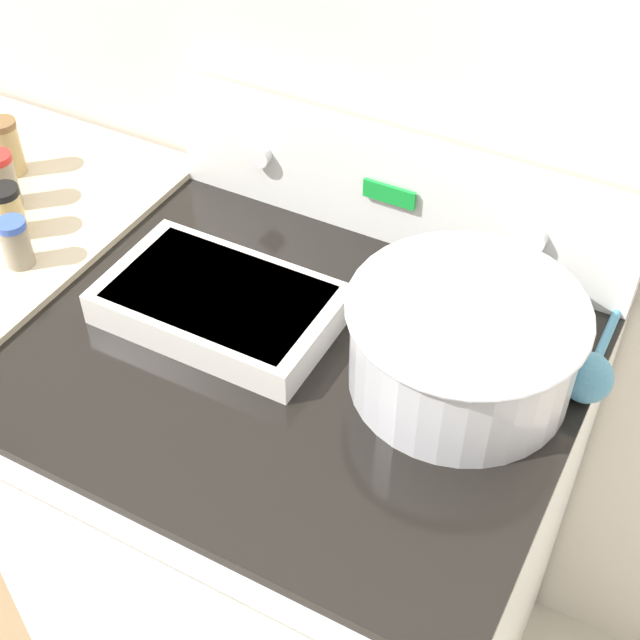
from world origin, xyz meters
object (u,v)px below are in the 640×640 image
mixing_bowl (464,340)px  ladle (589,373)px  casserole_dish (220,303)px  spice_jar_brown_cap (7,147)px  spice_jar_blue_cap (16,243)px  spice_jar_red_cap (2,180)px  spice_jar_black_cap (8,211)px

mixing_bowl → ladle: (0.16, 0.07, -0.05)m
casserole_dish → ladle: ladle is taller
casserole_dish → spice_jar_brown_cap: 0.56m
casserole_dish → spice_jar_blue_cap: (-0.35, -0.05, 0.02)m
ladle → spice_jar_brown_cap: spice_jar_brown_cap is taller
mixing_bowl → spice_jar_blue_cap: size_ratio=3.93×
spice_jar_blue_cap → spice_jar_red_cap: size_ratio=0.82×
casserole_dish → spice_jar_blue_cap: spice_jar_blue_cap is taller
spice_jar_blue_cap → mixing_bowl: bearing=8.1°
ladle → spice_jar_black_cap: size_ratio=3.10×
spice_jar_red_cap → spice_jar_brown_cap: bearing=127.9°
mixing_bowl → spice_jar_brown_cap: (-0.91, 0.09, -0.02)m
mixing_bowl → ladle: bearing=23.5°
mixing_bowl → casserole_dish: mixing_bowl is taller
spice_jar_blue_cap → spice_jar_brown_cap: (-0.19, 0.19, 0.01)m
spice_jar_red_cap → spice_jar_brown_cap: size_ratio=0.97×
spice_jar_black_cap → mixing_bowl: bearing=3.5°
spice_jar_blue_cap → spice_jar_black_cap: (-0.07, 0.05, 0.00)m
ladle → spice_jar_brown_cap: bearing=178.9°
spice_jar_brown_cap → casserole_dish: bearing=-14.5°
ladle → spice_jar_brown_cap: 1.07m
mixing_bowl → spice_jar_blue_cap: (-0.71, -0.10, -0.03)m
ladle → spice_jar_blue_cap: bearing=-168.9°
casserole_dish → spice_jar_red_cap: size_ratio=3.45×
ladle → spice_jar_blue_cap: spice_jar_blue_cap is taller
mixing_bowl → spice_jar_brown_cap: bearing=174.2°
spice_jar_black_cap → spice_jar_red_cap: bearing=138.1°
ladle → spice_jar_black_cap: 0.95m
mixing_bowl → ladle: mixing_bowl is taller
mixing_bowl → spice_jar_blue_cap: bearing=-171.9°
mixing_bowl → casserole_dish: 0.37m
spice_jar_blue_cap → spice_jar_red_cap: spice_jar_red_cap is taller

